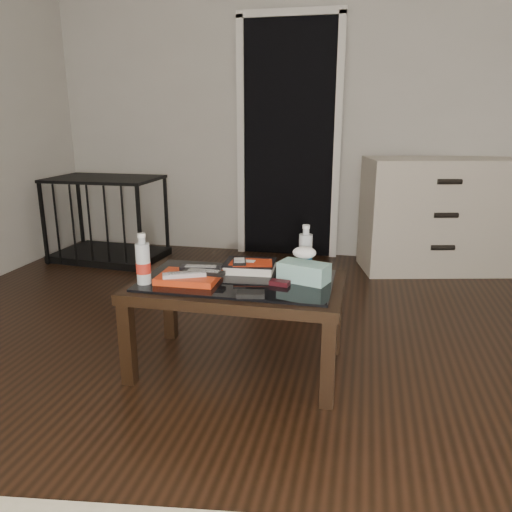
{
  "coord_description": "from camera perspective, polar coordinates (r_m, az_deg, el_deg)",
  "views": [
    {
      "loc": [
        0.27,
        -1.91,
        1.21
      ],
      "look_at": [
        -0.24,
        0.39,
        0.55
      ],
      "focal_mm": 35.0,
      "sensor_mm": 36.0,
      "label": 1
    }
  ],
  "objects": [
    {
      "name": "remote_black_front",
      "position": [
        2.37,
        -5.97,
        -1.85
      ],
      "size": [
        0.2,
        0.06,
        0.02
      ],
      "primitive_type": "cube",
      "rotation": [
        0.0,
        0.0,
        -0.03
      ],
      "color": "black",
      "rests_on": "magazines"
    },
    {
      "name": "water_bottle_left",
      "position": [
        2.35,
        -12.8,
        -0.3
      ],
      "size": [
        0.07,
        0.07,
        0.24
      ],
      "primitive_type": "cylinder",
      "rotation": [
        0.0,
        0.0,
        0.15
      ],
      "color": "silver",
      "rests_on": "coffee_table"
    },
    {
      "name": "dresser",
      "position": [
        4.25,
        20.35,
        4.38
      ],
      "size": [
        1.28,
        0.76,
        0.9
      ],
      "rotation": [
        0.0,
        0.0,
        0.23
      ],
      "color": "beige",
      "rests_on": "ground"
    },
    {
      "name": "dvd_mailers",
      "position": [
        2.49,
        -0.71,
        -0.67
      ],
      "size": [
        0.19,
        0.14,
        0.01
      ],
      "primitive_type": "cube",
      "rotation": [
        0.0,
        0.0,
        0.04
      ],
      "color": "#AC260B",
      "rests_on": "textbook"
    },
    {
      "name": "ipod",
      "position": [
        2.46,
        -1.92,
        -0.62
      ],
      "size": [
        0.09,
        0.12,
        0.02
      ],
      "primitive_type": "cube",
      "rotation": [
        0.0,
        0.0,
        0.26
      ],
      "color": "black",
      "rests_on": "dvd_mailers"
    },
    {
      "name": "ground",
      "position": [
        2.28,
        3.86,
        -16.51
      ],
      "size": [
        5.0,
        5.0,
        0.0
      ],
      "primitive_type": "plane",
      "color": "black",
      "rests_on": "ground"
    },
    {
      "name": "textbook",
      "position": [
        2.51,
        -0.7,
        -1.17
      ],
      "size": [
        0.26,
        0.22,
        0.05
      ],
      "primitive_type": "cube",
      "rotation": [
        0.0,
        0.0,
        0.07
      ],
      "color": "black",
      "rests_on": "coffee_table"
    },
    {
      "name": "remote_silver",
      "position": [
        2.34,
        -8.2,
        -2.09
      ],
      "size": [
        0.2,
        0.13,
        0.02
      ],
      "primitive_type": "cube",
      "rotation": [
        0.0,
        0.0,
        0.42
      ],
      "color": "#B4B4B9",
      "rests_on": "magazines"
    },
    {
      "name": "doorway",
      "position": [
        4.43,
        3.76,
        13.22
      ],
      "size": [
        0.9,
        0.08,
        2.07
      ],
      "color": "black",
      "rests_on": "ground"
    },
    {
      "name": "remote_black_back",
      "position": [
        2.43,
        -6.34,
        -1.35
      ],
      "size": [
        0.2,
        0.07,
        0.02
      ],
      "primitive_type": "cube",
      "rotation": [
        0.0,
        0.0,
        0.12
      ],
      "color": "black",
      "rests_on": "magazines"
    },
    {
      "name": "flip_phone",
      "position": [
        2.3,
        2.73,
        -3.09
      ],
      "size": [
        0.1,
        0.06,
        0.02
      ],
      "primitive_type": "cube",
      "rotation": [
        0.0,
        0.0,
        -0.18
      ],
      "color": "black",
      "rests_on": "coffee_table"
    },
    {
      "name": "tissue_box",
      "position": [
        2.35,
        5.49,
        -1.84
      ],
      "size": [
        0.26,
        0.19,
        0.09
      ],
      "primitive_type": "cube",
      "rotation": [
        0.0,
        0.0,
        -0.31
      ],
      "color": "teal",
      "rests_on": "coffee_table"
    },
    {
      "name": "coffee_table",
      "position": [
        2.4,
        -2.11,
        -4.13
      ],
      "size": [
        1.0,
        0.6,
        0.46
      ],
      "color": "black",
      "rests_on": "ground"
    },
    {
      "name": "water_bottle_right",
      "position": [
        2.48,
        5.68,
        0.87
      ],
      "size": [
        0.07,
        0.07,
        0.24
      ],
      "primitive_type": "cylinder",
      "rotation": [
        0.0,
        0.0,
        -0.07
      ],
      "color": "silver",
      "rests_on": "coffee_table"
    },
    {
      "name": "pet_crate",
      "position": [
        4.55,
        -16.51,
        2.57
      ],
      "size": [
        0.95,
        0.68,
        0.71
      ],
      "rotation": [
        0.0,
        0.0,
        -0.09
      ],
      "color": "black",
      "rests_on": "ground"
    },
    {
      "name": "magazines",
      "position": [
        2.38,
        -7.69,
        -2.45
      ],
      "size": [
        0.28,
        0.22,
        0.03
      ],
      "primitive_type": "cube",
      "rotation": [
        0.0,
        0.0,
        0.02
      ],
      "color": "red",
      "rests_on": "coffee_table"
    },
    {
      "name": "wallet",
      "position": [
        2.16,
        -0.62,
        -4.38
      ],
      "size": [
        0.13,
        0.09,
        0.02
      ],
      "primitive_type": "cube",
      "rotation": [
        0.0,
        0.0,
        0.2
      ],
      "color": "black",
      "rests_on": "coffee_table"
    }
  ]
}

